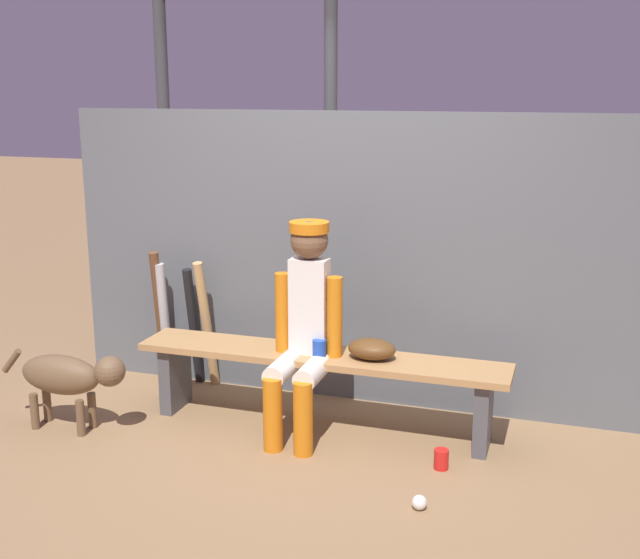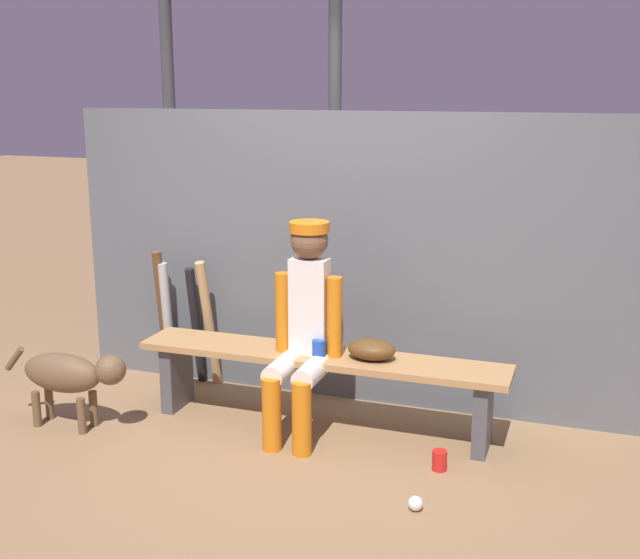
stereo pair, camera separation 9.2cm
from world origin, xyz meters
name	(u,v)px [view 1 (the left image)]	position (x,y,z in m)	size (l,w,h in m)	color
ground_plane	(320,427)	(0.00, 0.00, 0.00)	(30.00, 30.00, 0.00)	olive
chainlink_fence	(344,260)	(0.00, 0.50, 0.93)	(3.76, 0.03, 1.86)	#595E63
dugout_bench	(320,371)	(0.00, 0.00, 0.36)	(2.23, 0.36, 0.47)	#AD7F4C
player_seated	(304,323)	(-0.06, -0.11, 0.68)	(0.41, 0.55, 1.26)	silver
baseball_glove	(372,349)	(0.32, 0.00, 0.53)	(0.28, 0.20, 0.12)	#593819
bat_wood_tan	(207,325)	(-0.92, 0.38, 0.45)	(0.06, 0.06, 0.90)	tan
bat_aluminum_black	(194,326)	(-1.04, 0.42, 0.41)	(0.06, 0.06, 0.82)	black
bat_aluminum_silver	(165,324)	(-1.24, 0.37, 0.43)	(0.06, 0.06, 0.85)	#B7B7BC
bat_wood_dark	(160,317)	(-1.28, 0.39, 0.47)	(0.06, 0.06, 0.93)	brown
baseball	(419,502)	(0.76, -0.77, 0.04)	(0.07, 0.07, 0.07)	white
cup_on_ground	(441,459)	(0.79, -0.32, 0.06)	(0.08, 0.08, 0.11)	red
cup_on_bench	(319,349)	(0.02, -0.08, 0.52)	(0.08, 0.08, 0.11)	#1E47AD
dog	(69,376)	(-1.40, -0.49, 0.34)	(0.84, 0.20, 0.49)	brown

